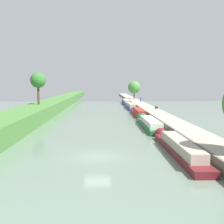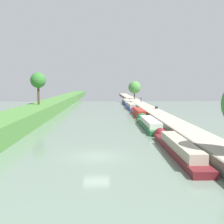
{
  "view_description": "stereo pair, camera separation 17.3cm",
  "coord_description": "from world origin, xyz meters",
  "px_view_note": "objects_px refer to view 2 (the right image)",
  "views": [
    {
      "loc": [
        0.54,
        -26.11,
        6.92
      ],
      "look_at": [
        2.39,
        31.12,
        1.0
      ],
      "focal_mm": 45.0,
      "sensor_mm": 36.0,
      "label": 1
    },
    {
      "loc": [
        0.71,
        -26.12,
        6.92
      ],
      "look_at": [
        2.39,
        31.12,
        1.0
      ],
      "focal_mm": 45.0,
      "sensor_mm": 36.0,
      "label": 2
    }
  ],
  "objects_px": {
    "narrowboat_green": "(149,123)",
    "mooring_bollard_far": "(129,99)",
    "narrowboat_navy": "(126,102)",
    "park_bench": "(156,107)",
    "narrowboat_maroon": "(177,147)",
    "narrowboat_blue": "(131,106)",
    "narrowboat_red": "(138,113)",
    "person_walking": "(141,99)"
  },
  "relations": [
    {
      "from": "narrowboat_green",
      "to": "narrowboat_navy",
      "type": "xyz_separation_m",
      "value": [
        0.32,
        48.33,
        0.08
      ]
    },
    {
      "from": "narrowboat_blue",
      "to": "narrowboat_red",
      "type": "bearing_deg",
      "value": -89.6
    },
    {
      "from": "narrowboat_blue",
      "to": "person_walking",
      "type": "xyz_separation_m",
      "value": [
        4.12,
        10.16,
        1.39
      ]
    },
    {
      "from": "narrowboat_red",
      "to": "narrowboat_blue",
      "type": "height_order",
      "value": "narrowboat_blue"
    },
    {
      "from": "person_walking",
      "to": "park_bench",
      "type": "height_order",
      "value": "person_walking"
    },
    {
      "from": "narrowboat_green",
      "to": "narrowboat_navy",
      "type": "height_order",
      "value": "narrowboat_navy"
    },
    {
      "from": "narrowboat_red",
      "to": "narrowboat_blue",
      "type": "bearing_deg",
      "value": 90.4
    },
    {
      "from": "narrowboat_red",
      "to": "narrowboat_blue",
      "type": "xyz_separation_m",
      "value": [
        -0.11,
        15.57,
        0.04
      ]
    },
    {
      "from": "narrowboat_red",
      "to": "narrowboat_green",
      "type": "bearing_deg",
      "value": -91.2
    },
    {
      "from": "narrowboat_navy",
      "to": "narrowboat_maroon",
      "type": "bearing_deg",
      "value": -90.14
    },
    {
      "from": "narrowboat_maroon",
      "to": "narrowboat_green",
      "type": "relative_size",
      "value": 1.03
    },
    {
      "from": "narrowboat_maroon",
      "to": "narrowboat_navy",
      "type": "xyz_separation_m",
      "value": [
        0.16,
        64.91,
        0.06
      ]
    },
    {
      "from": "narrowboat_green",
      "to": "mooring_bollard_far",
      "type": "xyz_separation_m",
      "value": [
        2.04,
        55.62,
        0.79
      ]
    },
    {
      "from": "narrowboat_maroon",
      "to": "narrowboat_red",
      "type": "distance_m",
      "value": 32.61
    },
    {
      "from": "narrowboat_maroon",
      "to": "person_walking",
      "type": "xyz_separation_m",
      "value": [
        4.18,
        58.33,
        1.41
      ]
    },
    {
      "from": "narrowboat_green",
      "to": "park_bench",
      "type": "distance_m",
      "value": 20.08
    },
    {
      "from": "narrowboat_maroon",
      "to": "narrowboat_green",
      "type": "xyz_separation_m",
      "value": [
        -0.16,
        16.57,
        -0.03
      ]
    },
    {
      "from": "mooring_bollard_far",
      "to": "park_bench",
      "type": "bearing_deg",
      "value": -85.51
    },
    {
      "from": "narrowboat_green",
      "to": "mooring_bollard_far",
      "type": "relative_size",
      "value": 34.98
    },
    {
      "from": "narrowboat_maroon",
      "to": "person_walking",
      "type": "bearing_deg",
      "value": 85.9
    },
    {
      "from": "person_walking",
      "to": "mooring_bollard_far",
      "type": "distance_m",
      "value": 14.06
    },
    {
      "from": "narrowboat_navy",
      "to": "park_bench",
      "type": "distance_m",
      "value": 29.24
    },
    {
      "from": "narrowboat_blue",
      "to": "mooring_bollard_far",
      "type": "height_order",
      "value": "mooring_bollard_far"
    },
    {
      "from": "narrowboat_green",
      "to": "narrowboat_red",
      "type": "distance_m",
      "value": 16.04
    },
    {
      "from": "narrowboat_maroon",
      "to": "narrowboat_red",
      "type": "bearing_deg",
      "value": 89.69
    },
    {
      "from": "narrowboat_green",
      "to": "narrowboat_red",
      "type": "height_order",
      "value": "narrowboat_red"
    },
    {
      "from": "narrowboat_maroon",
      "to": "park_bench",
      "type": "height_order",
      "value": "park_bench"
    },
    {
      "from": "narrowboat_blue",
      "to": "narrowboat_navy",
      "type": "bearing_deg",
      "value": 89.68
    },
    {
      "from": "narrowboat_maroon",
      "to": "narrowboat_red",
      "type": "relative_size",
      "value": 1.06
    },
    {
      "from": "narrowboat_blue",
      "to": "narrowboat_navy",
      "type": "distance_m",
      "value": 16.73
    },
    {
      "from": "park_bench",
      "to": "mooring_bollard_far",
      "type": "bearing_deg",
      "value": 94.49
    },
    {
      "from": "narrowboat_maroon",
      "to": "narrowboat_red",
      "type": "height_order",
      "value": "narrowboat_maroon"
    },
    {
      "from": "person_walking",
      "to": "mooring_bollard_far",
      "type": "bearing_deg",
      "value": 99.43
    },
    {
      "from": "narrowboat_navy",
      "to": "person_walking",
      "type": "xyz_separation_m",
      "value": [
        4.02,
        -6.57,
        1.36
      ]
    },
    {
      "from": "narrowboat_maroon",
      "to": "mooring_bollard_far",
      "type": "height_order",
      "value": "mooring_bollard_far"
    },
    {
      "from": "narrowboat_green",
      "to": "narrowboat_navy",
      "type": "bearing_deg",
      "value": 89.62
    },
    {
      "from": "narrowboat_navy",
      "to": "mooring_bollard_far",
      "type": "relative_size",
      "value": 35.12
    },
    {
      "from": "narrowboat_maroon",
      "to": "mooring_bollard_far",
      "type": "distance_m",
      "value": 72.22
    },
    {
      "from": "mooring_bollard_far",
      "to": "narrowboat_navy",
      "type": "bearing_deg",
      "value": -103.3
    },
    {
      "from": "narrowboat_red",
      "to": "person_walking",
      "type": "distance_m",
      "value": 26.07
    },
    {
      "from": "narrowboat_green",
      "to": "narrowboat_red",
      "type": "relative_size",
      "value": 1.03
    },
    {
      "from": "narrowboat_maroon",
      "to": "narrowboat_green",
      "type": "distance_m",
      "value": 16.57
    }
  ]
}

